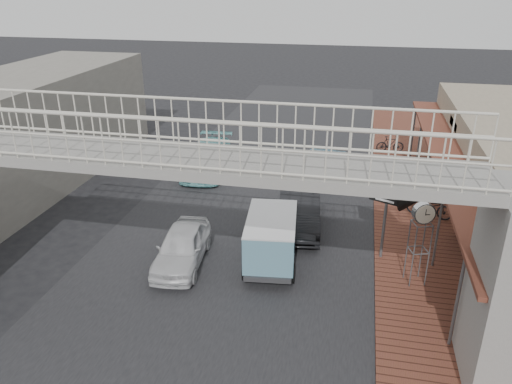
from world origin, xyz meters
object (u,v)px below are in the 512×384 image
at_px(white_hatchback, 182,247).
at_px(angkot_curb, 323,162).
at_px(motorcycle_far, 390,144).
at_px(arrow_sign, 410,197).
at_px(motorcycle_near, 430,206).
at_px(dark_sedan, 299,209).
at_px(angkot_far, 208,158).
at_px(street_clock, 423,217).
at_px(angkot_van, 272,233).

xyz_separation_m(white_hatchback, angkot_curb, (3.96, 9.51, -0.03)).
relative_size(motorcycle_far, arrow_sign, 0.50).
relative_size(motorcycle_near, motorcycle_far, 1.21).
height_order(dark_sedan, angkot_curb, dark_sedan).
bearing_deg(motorcycle_near, motorcycle_far, 27.15).
xyz_separation_m(angkot_far, arrow_sign, (9.06, -7.29, 1.85)).
relative_size(angkot_far, motorcycle_far, 3.25).
bearing_deg(angkot_far, street_clock, -46.03).
distance_m(angkot_van, arrow_sign, 4.63).
height_order(motorcycle_far, street_clock, street_clock).
height_order(angkot_curb, arrow_sign, arrow_sign).
bearing_deg(dark_sedan, angkot_far, 129.25).
distance_m(white_hatchback, motorcycle_far, 15.17).
bearing_deg(motorcycle_far, street_clock, 171.14).
bearing_deg(white_hatchback, angkot_curb, 61.92).
xyz_separation_m(dark_sedan, motorcycle_near, (5.05, 1.71, -0.15)).
bearing_deg(arrow_sign, street_clock, -47.26).
bearing_deg(arrow_sign, motorcycle_far, 114.42).
relative_size(angkot_far, arrow_sign, 1.61).
bearing_deg(arrow_sign, motorcycle_near, 96.59).
bearing_deg(motorcycle_far, angkot_far, 106.81).
relative_size(angkot_van, street_clock, 1.37).
height_order(dark_sedan, motorcycle_near, dark_sedan).
height_order(motorcycle_near, street_clock, street_clock).
xyz_separation_m(dark_sedan, street_clock, (4.12, -3.27, 1.67)).
xyz_separation_m(dark_sedan, motorcycle_far, (3.77, 9.71, -0.17)).
bearing_deg(motorcycle_near, angkot_van, 147.22).
relative_size(dark_sedan, arrow_sign, 1.45).
relative_size(angkot_van, arrow_sign, 1.24).
bearing_deg(motorcycle_far, white_hatchback, 140.79).
bearing_deg(street_clock, arrow_sign, 90.54).
distance_m(angkot_van, motorcycle_near, 7.28).
height_order(white_hatchback, angkot_van, angkot_van).
bearing_deg(angkot_curb, dark_sedan, 92.78).
bearing_deg(angkot_curb, motorcycle_near, 144.51).
xyz_separation_m(white_hatchback, angkot_far, (-1.74, 8.64, 0.08)).
relative_size(dark_sedan, angkot_van, 1.16).
bearing_deg(arrow_sign, white_hatchback, -145.20).
bearing_deg(white_hatchback, motorcycle_far, 55.69).
bearing_deg(arrow_sign, angkot_far, 165.56).
height_order(motorcycle_near, arrow_sign, arrow_sign).
distance_m(white_hatchback, angkot_van, 3.08).
xyz_separation_m(angkot_van, motorcycle_far, (4.35, 12.57, -0.58)).
relative_size(white_hatchback, angkot_van, 0.98).
height_order(angkot_curb, motorcycle_near, angkot_curb).
relative_size(angkot_curb, angkot_van, 1.15).
bearing_deg(dark_sedan, motorcycle_far, 61.73).
distance_m(dark_sedan, angkot_far, 7.31).
height_order(angkot_curb, angkot_far, angkot_far).
bearing_deg(motorcycle_near, dark_sedan, 126.82).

